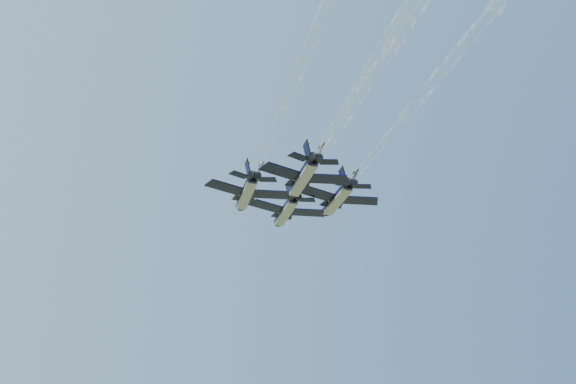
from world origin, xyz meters
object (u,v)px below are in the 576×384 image
jet_lead (286,211)px  jet_slot (303,178)px  jet_right (337,199)px  jet_left (246,193)px

jet_lead → jet_slot: bearing=-93.3°
jet_lead → jet_slot: (-7.08, -17.73, 0.00)m
jet_right → jet_slot: same height
jet_slot → jet_lead: bearing=86.7°
jet_left → jet_slot: same height
jet_left → jet_right: bearing=0.3°
jet_right → jet_slot: bearing=-131.2°
jet_right → jet_slot: (-11.30, -6.61, 0.00)m
jet_left → jet_lead: bearing=46.2°
jet_lead → jet_left: (-11.40, -5.99, 0.00)m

